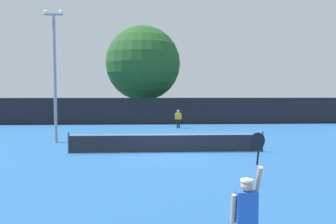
% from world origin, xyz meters
% --- Properties ---
extents(ground_plane, '(120.00, 120.00, 0.00)m').
position_xyz_m(ground_plane, '(0.00, 0.00, 0.00)').
color(ground_plane, '#235693').
extents(tennis_net, '(10.11, 0.08, 1.07)m').
position_xyz_m(tennis_net, '(0.00, 0.00, 0.51)').
color(tennis_net, '#232328').
rests_on(tennis_net, ground).
extents(perimeter_fence, '(36.41, 0.12, 2.54)m').
position_xyz_m(perimeter_fence, '(0.00, 14.95, 1.27)').
color(perimeter_fence, black).
rests_on(perimeter_fence, ground).
extents(player_serving, '(0.67, 0.38, 2.42)m').
position_xyz_m(player_serving, '(0.95, -11.26, 1.05)').
color(player_serving, blue).
rests_on(player_serving, ground).
extents(player_receiving, '(0.57, 0.23, 1.54)m').
position_xyz_m(player_receiving, '(1.49, 11.51, 0.93)').
color(player_receiving, yellow).
rests_on(player_receiving, ground).
extents(tennis_ball, '(0.07, 0.07, 0.07)m').
position_xyz_m(tennis_ball, '(-2.33, -0.40, 0.03)').
color(tennis_ball, '#CCE033').
rests_on(tennis_ball, ground).
extents(light_pole, '(1.18, 0.28, 8.07)m').
position_xyz_m(light_pole, '(-6.68, 3.70, 4.60)').
color(light_pole, gray).
rests_on(light_pole, ground).
extents(large_tree, '(8.19, 8.19, 10.32)m').
position_xyz_m(large_tree, '(-1.74, 20.12, 6.22)').
color(large_tree, brown).
rests_on(large_tree, ground).
extents(parked_car_near, '(2.43, 4.41, 1.69)m').
position_xyz_m(parked_car_near, '(-2.58, 23.06, 0.78)').
color(parked_car_near, '#B7B7BC').
rests_on(parked_car_near, ground).
extents(parked_car_mid, '(2.04, 4.26, 1.69)m').
position_xyz_m(parked_car_mid, '(2.47, 23.54, 0.78)').
color(parked_car_mid, navy).
rests_on(parked_car_mid, ground).
extents(parked_car_far, '(1.92, 4.20, 1.69)m').
position_xyz_m(parked_car_far, '(10.59, 20.11, 0.78)').
color(parked_car_far, navy).
rests_on(parked_car_far, ground).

